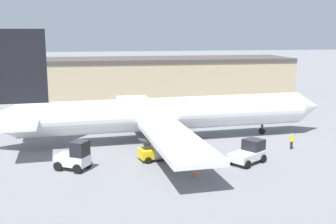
% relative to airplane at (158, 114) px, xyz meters
% --- Properties ---
extents(ground_plane, '(400.00, 400.00, 0.00)m').
position_rel_airplane_xyz_m(ground_plane, '(1.08, 0.08, -2.97)').
color(ground_plane, slate).
extents(terminal_building, '(80.17, 12.26, 6.92)m').
position_rel_airplane_xyz_m(terminal_building, '(-10.58, 33.22, 0.50)').
color(terminal_building, tan).
rests_on(terminal_building, ground_plane).
extents(airplane, '(38.41, 32.85, 12.09)m').
position_rel_airplane_xyz_m(airplane, '(0.00, 0.00, 0.00)').
color(airplane, silver).
rests_on(airplane, ground_plane).
extents(ground_crew_worker, '(0.36, 0.36, 1.66)m').
position_rel_airplane_xyz_m(ground_crew_worker, '(12.91, -5.54, -2.08)').
color(ground_crew_worker, '#1E2338').
rests_on(ground_crew_worker, ground_plane).
extents(baggage_tug, '(3.32, 3.02, 2.62)m').
position_rel_airplane_xyz_m(baggage_tug, '(-8.57, -8.48, -1.79)').
color(baggage_tug, silver).
rests_on(baggage_tug, ground_plane).
extents(belt_loader_truck, '(3.71, 2.59, 2.30)m').
position_rel_airplane_xyz_m(belt_loader_truck, '(-0.84, -6.69, -1.90)').
color(belt_loader_truck, yellow).
rests_on(belt_loader_truck, ground_plane).
extents(pushback_tug, '(3.93, 3.57, 2.09)m').
position_rel_airplane_xyz_m(pushback_tug, '(7.03, -9.10, -1.98)').
color(pushback_tug, silver).
rests_on(pushback_tug, ground_plane).
extents(safety_cone_near, '(0.36, 0.36, 0.55)m').
position_rel_airplane_xyz_m(safety_cone_near, '(1.31, -11.74, -2.69)').
color(safety_cone_near, '#EF590F').
rests_on(safety_cone_near, ground_plane).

